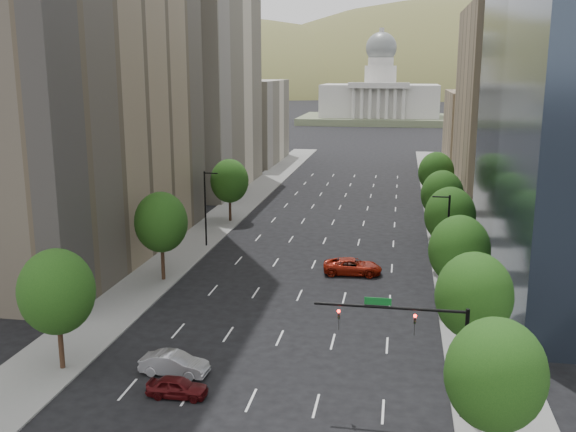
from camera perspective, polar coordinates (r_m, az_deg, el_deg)
The scene contains 23 objects.
sidewalk_left at distance 74.27m, azimuth -9.71°, elevation -3.51°, with size 6.00×200.00×0.15m, color slate.
sidewalk_right at distance 70.49m, azimuth 14.88°, elevation -4.66°, with size 6.00×200.00×0.15m, color slate.
midrise_cream_left at distance 115.21m, azimuth -7.38°, elevation 11.09°, with size 14.00×30.00×35.00m, color beige.
filler_left at distance 147.49m, azimuth -3.49°, elevation 8.21°, with size 14.00×26.00×18.00m, color beige.
parking_tan_right at distance 108.45m, azimuth 18.65°, elevation 9.12°, with size 14.00×30.00×30.00m, color #8C7759.
filler_right at distance 141.59m, azimuth 16.49°, elevation 7.12°, with size 14.00×26.00×16.00m, color #8C7759.
tree_right_0 at distance 35.91m, azimuth 17.62°, elevation -13.04°, with size 5.20×5.20×8.39m.
tree_right_1 at distance 45.89m, azimuth 15.88°, elevation -6.71°, with size 5.20×5.20×8.75m.
tree_right_2 at distance 57.34m, azimuth 14.68°, elevation -2.88°, with size 5.20×5.20×8.61m.
tree_right_3 at distance 68.89m, azimuth 13.91°, elevation 0.01°, with size 5.20×5.20×8.89m.
tree_right_4 at distance 82.66m, azimuth 13.26°, elevation 1.83°, with size 5.20×5.20×8.46m.
tree_right_5 at distance 98.36m, azimuth 12.77°, elevation 3.73°, with size 5.20×5.20×8.75m.
tree_left_0 at distance 47.65m, azimuth -19.49°, elevation -6.23°, with size 5.20×5.20×8.75m.
tree_left_1 at distance 65.02m, azimuth -10.98°, elevation -0.54°, with size 5.20×5.20×8.97m.
tree_left_2 at distance 89.36m, azimuth -5.11°, elevation 3.06°, with size 5.20×5.20×8.68m.
streetlight_rn at distance 64.24m, azimuth 13.65°, elevation -1.86°, with size 1.70×0.20×9.00m.
streetlight_ln at distance 77.08m, azimuth -7.16°, elevation 0.82°, with size 1.70×0.20×9.00m.
traffic_signal at distance 40.22m, azimuth 11.69°, elevation -10.16°, with size 9.12×0.40×7.38m.
capitol at distance 257.23m, azimuth 7.98°, elevation 9.95°, with size 60.00×40.00×35.20m.
foothills at distance 609.84m, azimuth 12.31°, elevation 6.97°, with size 720.00×413.00×263.00m.
car_maroon at distance 43.98m, azimuth -9.61°, elevation -14.46°, with size 1.59×3.96×1.35m, color #450B0D.
car_silver at distance 46.81m, azimuth -9.86°, elevation -12.56°, with size 1.66×4.75×1.57m, color #A1A1A6.
car_red_far at distance 67.49m, azimuth 5.64°, elevation -4.39°, with size 2.75×5.96×1.66m, color maroon.
Camera 1 is at (8.82, -7.09, 20.66)m, focal length 40.86 mm.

